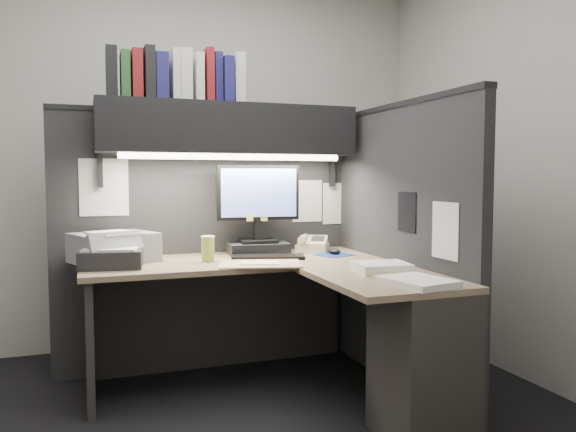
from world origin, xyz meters
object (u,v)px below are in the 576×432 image
Objects in this scene: monitor at (258,219)px; coffee_cup at (208,250)px; telephone at (312,245)px; printer at (114,248)px; notebook_stack at (112,258)px; keyboard at (268,257)px; desk at (322,327)px; overhead_shelf at (229,129)px.

monitor is 0.44m from coffee_cup.
telephone is 0.49× the size of printer.
notebook_stack reaches higher than telephone.
coffee_cup is at bearing -146.64° from monitor.
keyboard is (-0.00, -0.21, -0.21)m from monitor.
monitor is 0.29m from keyboard.
monitor is at bearing 28.47° from coffee_cup.
desk is at bearing -61.13° from keyboard.
monitor is at bearing -147.91° from telephone.
monitor is at bearing 104.23° from keyboard.
desk is 4.10× the size of printer.
printer is at bearing 162.24° from coffee_cup.
desk is 0.89m from monitor.
desk is at bearing -78.24° from telephone.
telephone reaches higher than desk.
keyboard is 0.88m from printer.
overhead_shelf reaches higher than keyboard.
printer reaches higher than notebook_stack.
keyboard reaches higher than desk.
printer reaches higher than coffee_cup.
overhead_shelf reaches higher than notebook_stack.
telephone reaches higher than keyboard.
telephone is 0.65× the size of notebook_stack.
overhead_shelf is 3.64× the size of keyboard.
monitor is at bearing -9.14° from overhead_shelf.
desk is at bearing -26.61° from notebook_stack.
coffee_cup is (-0.18, -0.22, -0.70)m from overhead_shelf.
monitor is at bearing 14.00° from notebook_stack.
coffee_cup is (-0.48, 0.53, 0.36)m from desk.
coffee_cup is 0.52m from notebook_stack.
desk is 5.36× the size of notebook_stack.
desk is 1.26m from printer.
notebook_stack is (-0.70, -0.25, -0.72)m from overhead_shelf.
printer is (-1.23, -0.05, 0.04)m from telephone.
notebook_stack is (-1.25, -0.23, 0.01)m from telephone.
desk is at bearing -57.44° from printer.
keyboard is at bearing -53.26° from overhead_shelf.
overhead_shelf is at bearing 111.79° from desk.
monitor is 4.02× the size of coffee_cup.
keyboard is 2.08× the size of telephone.
overhead_shelf is 3.74× the size of printer.
telephone is 1.23m from printer.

